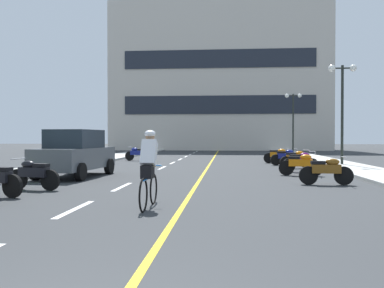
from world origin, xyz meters
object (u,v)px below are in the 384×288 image
object	(u,v)px
motorcycle_4	(34,174)
motorcycle_5	(326,170)
motorcycle_6	(301,164)
motorcycle_11	(137,153)
motorcycle_9	(286,157)
motorcycle_7	(301,161)
street_lamp_far	(293,110)
motorcycle_10	(278,155)
parked_car_near	(75,153)
street_lamp_mid	(342,92)
motorcycle_8	(296,159)
cyclist_rider	(149,167)

from	to	relation	value
motorcycle_4	motorcycle_5	size ratio (longest dim) A/B	0.99
motorcycle_6	motorcycle_11	size ratio (longest dim) A/B	0.99
motorcycle_9	motorcycle_6	bearing A→B (deg)	-92.60
motorcycle_7	motorcycle_5	bearing A→B (deg)	-90.64
street_lamp_far	motorcycle_7	bearing A→B (deg)	-97.82
motorcycle_9	motorcycle_10	size ratio (longest dim) A/B	1.02
parked_car_near	motorcycle_10	bearing A→B (deg)	45.61
street_lamp_mid	motorcycle_8	size ratio (longest dim) A/B	3.16
motorcycle_4	motorcycle_9	size ratio (longest dim) A/B	0.99
street_lamp_far	motorcycle_10	distance (m)	13.50
motorcycle_10	motorcycle_4	bearing A→B (deg)	-123.48
motorcycle_7	motorcycle_10	bearing A→B (deg)	92.29
motorcycle_4	motorcycle_8	world-z (taller)	same
motorcycle_11	street_lamp_far	bearing A→B (deg)	42.67
cyclist_rider	street_lamp_far	bearing A→B (deg)	75.22
motorcycle_9	motorcycle_10	bearing A→B (deg)	97.10
motorcycle_4	street_lamp_far	bearing A→B (deg)	66.09
street_lamp_mid	motorcycle_9	bearing A→B (deg)	168.88
motorcycle_6	motorcycle_7	world-z (taller)	same
motorcycle_5	street_lamp_mid	bearing A→B (deg)	72.12
motorcycle_8	motorcycle_9	world-z (taller)	same
motorcycle_5	motorcycle_8	distance (m)	7.19
motorcycle_4	motorcycle_6	distance (m)	9.94
street_lamp_far	motorcycle_11	bearing A→B (deg)	-137.33
motorcycle_5	motorcycle_7	world-z (taller)	same
motorcycle_9	motorcycle_10	world-z (taller)	same
parked_car_near	motorcycle_7	world-z (taller)	parked_car_near
street_lamp_far	motorcycle_10	xyz separation A→B (m)	(-2.82, -12.74, -3.47)
motorcycle_9	cyclist_rider	size ratio (longest dim) A/B	0.96
street_lamp_mid	motorcycle_8	bearing A→B (deg)	-148.51
street_lamp_mid	motorcycle_5	distance (m)	9.87
motorcycle_7	motorcycle_11	size ratio (longest dim) A/B	0.99
motorcycle_8	street_lamp_mid	bearing A→B (deg)	31.49
street_lamp_mid	motorcycle_8	xyz separation A→B (m)	(-2.63, -1.61, -3.45)
motorcycle_11	motorcycle_8	bearing A→B (deg)	-32.47
street_lamp_far	motorcycle_8	xyz separation A→B (m)	(-2.42, -16.57, -3.47)
motorcycle_5	motorcycle_7	size ratio (longest dim) A/B	1.02
motorcycle_11	parked_car_near	bearing A→B (deg)	-90.13
motorcycle_8	motorcycle_5	bearing A→B (deg)	-91.66
motorcycle_4	parked_car_near	bearing A→B (deg)	93.38
motorcycle_6	motorcycle_8	bearing A→B (deg)	83.41
motorcycle_4	motorcycle_11	distance (m)	15.02
motorcycle_6	motorcycle_10	xyz separation A→B (m)	(0.07, 7.87, 0.00)
motorcycle_8	parked_car_near	bearing A→B (deg)	-150.60
street_lamp_mid	motorcycle_5	size ratio (longest dim) A/B	3.06
motorcycle_4	motorcycle_7	bearing A→B (deg)	38.33
motorcycle_5	motorcycle_11	world-z (taller)	same
motorcycle_9	motorcycle_11	size ratio (longest dim) A/B	1.00
parked_car_near	motorcycle_10	distance (m)	12.63
motorcycle_4	motorcycle_7	xyz separation A→B (m)	(8.84, 6.99, 0.00)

